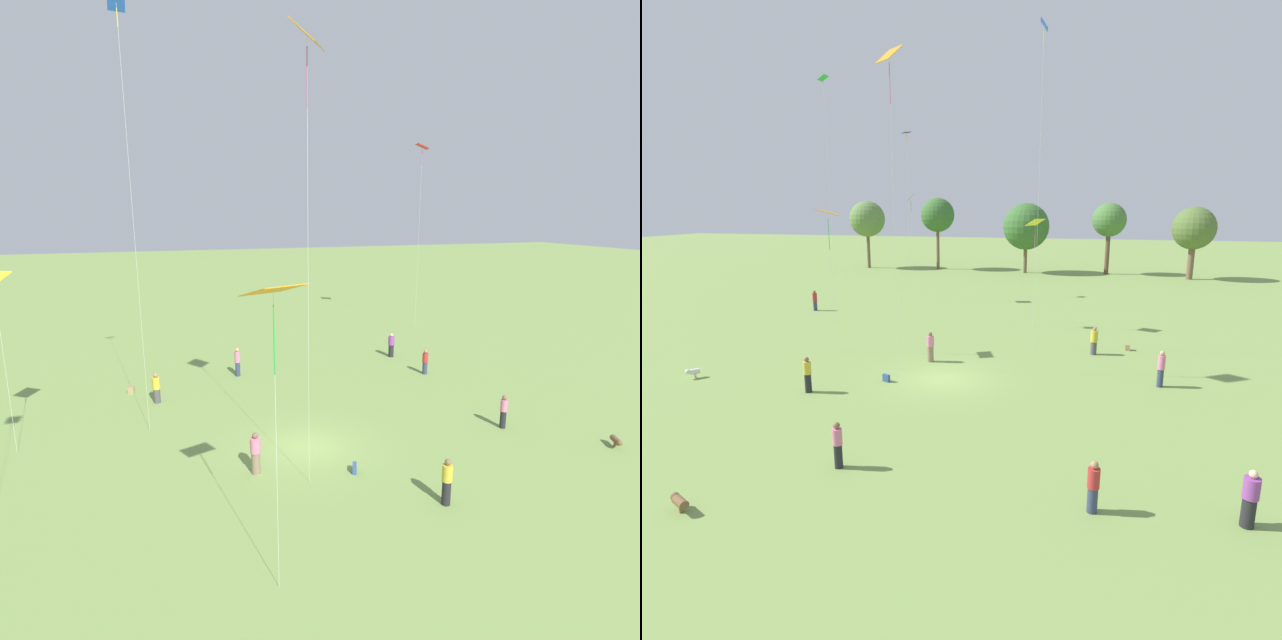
{
  "view_description": "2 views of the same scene",
  "coord_description": "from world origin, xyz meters",
  "views": [
    {
      "loc": [
        -20.04,
        6.04,
        10.51
      ],
      "look_at": [
        3.56,
        -1.73,
        5.05
      ],
      "focal_mm": 28.0,
      "sensor_mm": 36.0,
      "label": 1
    },
    {
      "loc": [
        6.92,
        -24.1,
        8.93
      ],
      "look_at": [
        0.96,
        0.17,
        3.21
      ],
      "focal_mm": 28.0,
      "sensor_mm": 36.0,
      "label": 2
    }
  ],
  "objects": [
    {
      "name": "tree_3",
      "position": [
        9.82,
        45.39,
        7.07
      ],
      "size": [
        4.43,
        4.43,
        9.38
      ],
      "color": "brown",
      "rests_on": "ground_plane"
    },
    {
      "name": "picnic_bag_1",
      "position": [
        -2.78,
        -1.13,
        0.2
      ],
      "size": [
        0.44,
        0.31,
        0.39
      ],
      "rotation": [
        0.0,
        0.0,
        2.76
      ],
      "color": "#33518C",
      "rests_on": "ground_plane"
    },
    {
      "name": "ground_plane",
      "position": [
        0.0,
        0.0,
        0.0
      ],
      "size": [
        240.0,
        240.0,
        0.0
      ],
      "primitive_type": "plane",
      "color": "#7A994C"
    },
    {
      "name": "tree_4",
      "position": [
        19.73,
        42.74,
        6.22
      ],
      "size": [
        5.19,
        5.19,
        8.89
      ],
      "color": "brown",
      "rests_on": "ground_plane"
    },
    {
      "name": "person_4",
      "position": [
        -1.05,
        -9.72,
        0.86
      ],
      "size": [
        0.45,
        0.45,
        1.7
      ],
      "rotation": [
        0.0,
        0.0,
        1.13
      ],
      "color": "#232328",
      "rests_on": "ground_plane"
    },
    {
      "name": "person_7",
      "position": [
        10.95,
        1.45,
        0.95
      ],
      "size": [
        0.5,
        0.5,
        1.89
      ],
      "rotation": [
        0.0,
        0.0,
        4.07
      ],
      "color": "#333D5B",
      "rests_on": "ground_plane"
    },
    {
      "name": "kite_1",
      "position": [
        -10.4,
        23.98,
        14.69
      ],
      "size": [
        0.8,
        0.78,
        15.97
      ],
      "rotation": [
        0.0,
        0.0,
        5.39
      ],
      "color": "black",
      "rests_on": "ground_plane"
    },
    {
      "name": "tree_1",
      "position": [
        -13.69,
        45.31,
        7.64
      ],
      "size": [
        4.79,
        4.79,
        10.09
      ],
      "color": "brown",
      "rests_on": "ground_plane"
    },
    {
      "name": "dog_0",
      "position": [
        -4.46,
        -13.21,
        0.34
      ],
      "size": [
        0.78,
        0.53,
        0.51
      ],
      "rotation": [
        0.0,
        0.0,
        1.12
      ],
      "color": "brown",
      "rests_on": "ground_plane"
    },
    {
      "name": "person_0",
      "position": [
        7.75,
        6.48,
        0.85
      ],
      "size": [
        0.61,
        0.61,
        1.73
      ],
      "rotation": [
        0.0,
        0.0,
        0.93
      ],
      "color": "#4C4C51",
      "rests_on": "ground_plane"
    },
    {
      "name": "kite_3",
      "position": [
        3.37,
        12.43,
        7.6
      ],
      "size": [
        1.44,
        1.46,
        8.06
      ],
      "rotation": [
        0.0,
        0.0,
        3.28
      ],
      "color": "yellow",
      "rests_on": "ground_plane"
    },
    {
      "name": "person_3",
      "position": [
        -1.57,
        2.71,
        0.88
      ],
      "size": [
        0.49,
        0.49,
        1.78
      ],
      "rotation": [
        0.0,
        0.0,
        0.17
      ],
      "color": "#847056",
      "rests_on": "ground_plane"
    },
    {
      "name": "person_5",
      "position": [
        -15.75,
        14.35,
        0.89
      ],
      "size": [
        0.49,
        0.49,
        1.79
      ],
      "rotation": [
        0.0,
        0.0,
        1.85
      ],
      "color": "#333D5B",
      "rests_on": "ground_plane"
    },
    {
      "name": "kite_2",
      "position": [
        -2.87,
        0.84,
        15.58
      ],
      "size": [
        1.5,
        1.42,
        16.55
      ],
      "rotation": [
        0.0,
        0.0,
        4.89
      ],
      "color": "orange",
      "rests_on": "ground_plane"
    },
    {
      "name": "kite_6",
      "position": [
        -9.05,
        21.0,
        9.39
      ],
      "size": [
        0.99,
        1.14,
        10.04
      ],
      "rotation": [
        0.0,
        0.0,
        4.25
      ],
      "color": "orange",
      "rests_on": "ground_plane"
    },
    {
      "name": "picnic_bag_0",
      "position": [
        9.88,
        7.94,
        0.19
      ],
      "size": [
        0.32,
        0.38,
        0.37
      ],
      "rotation": [
        0.0,
        0.0,
        1.47
      ],
      "color": "#A58459",
      "rests_on": "ground_plane"
    },
    {
      "name": "tree_0",
      "position": [
        -24.05,
        44.29,
        7.07
      ],
      "size": [
        5.13,
        5.13,
        9.67
      ],
      "color": "brown",
      "rests_on": "ground_plane"
    },
    {
      "name": "person_6",
      "position": [
        7.53,
        -10.29,
        0.83
      ],
      "size": [
        0.48,
        0.48,
        1.66
      ],
      "rotation": [
        0.0,
        0.0,
        3.57
      ],
      "color": "#333D5B",
      "rests_on": "ground_plane"
    },
    {
      "name": "person_2",
      "position": [
        11.82,
        -9.95,
        0.86
      ],
      "size": [
        0.46,
        0.46,
        1.76
      ],
      "rotation": [
        0.0,
        0.0,
        1.59
      ],
      "color": "#232328",
      "rests_on": "ground_plane"
    },
    {
      "name": "kite_7",
      "position": [
        4.05,
        6.87,
        17.06
      ],
      "size": [
        0.49,
        0.72,
        19.1
      ],
      "rotation": [
        0.0,
        0.0,
        0.9
      ],
      "color": "blue",
      "rests_on": "ground_plane"
    },
    {
      "name": "kite_4",
      "position": [
        -11.62,
        10.42,
        16.02
      ],
      "size": [
        0.59,
        0.67,
        17.9
      ],
      "rotation": [
        0.0,
        0.0,
        3.9
      ],
      "color": "green",
      "rests_on": "ground_plane"
    },
    {
      "name": "kite_5",
      "position": [
        -8.02,
        3.31,
        8.39
      ],
      "size": [
        1.63,
        1.66,
        8.76
      ],
      "rotation": [
        0.0,
        0.0,
        1.15
      ],
      "color": "orange",
      "rests_on": "ground_plane"
    },
    {
      "name": "person_1",
      "position": [
        -5.92,
        -3.46,
        0.9
      ],
      "size": [
        0.4,
        0.4,
        1.8
      ],
      "rotation": [
        0.0,
        0.0,
        3.2
      ],
      "color": "#232328",
      "rests_on": "ground_plane"
    },
    {
      "name": "dog_1",
      "position": [
        -12.94,
        -3.12,
        0.36
      ],
      "size": [
        0.59,
        0.67,
        0.54
      ],
      "rotation": [
        0.0,
        0.0,
        2.5
      ],
      "color": "silver",
      "rests_on": "ground_plane"
    },
    {
      "name": "tree_2",
      "position": [
        -0.94,
        44.1,
        6.23
      ],
      "size": [
        6.21,
        6.21,
        9.35
      ],
      "color": "brown",
      "rests_on": "ground_plane"
    }
  ]
}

